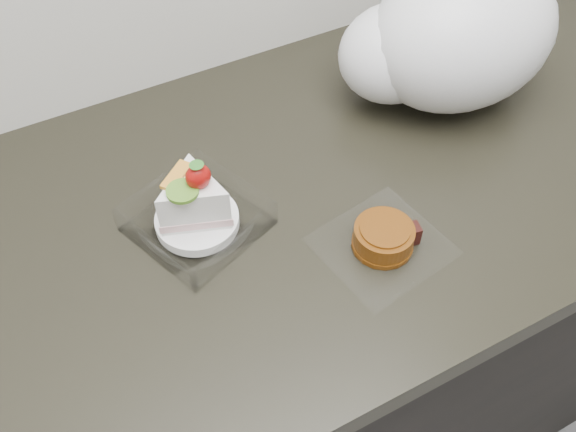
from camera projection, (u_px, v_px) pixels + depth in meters
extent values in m
cube|color=black|center=(266.00, 365.00, 1.24)|extent=(2.00, 0.60, 0.86)
cube|color=black|center=(258.00, 214.00, 0.89)|extent=(2.04, 0.64, 0.04)
cube|color=white|center=(198.00, 225.00, 0.85)|extent=(0.19, 0.19, 0.00)
cylinder|color=white|center=(197.00, 221.00, 0.84)|extent=(0.11, 0.11, 0.02)
ellipsoid|color=#AB130B|center=(198.00, 177.00, 0.78)|extent=(0.03, 0.03, 0.03)
cone|color=#2D7223|center=(197.00, 167.00, 0.76)|extent=(0.02, 0.02, 0.01)
cylinder|color=#639C2D|center=(182.00, 191.00, 0.77)|extent=(0.04, 0.04, 0.01)
cube|color=orange|center=(176.00, 176.00, 0.79)|extent=(0.05, 0.05, 0.01)
cube|color=white|center=(382.00, 246.00, 0.83)|extent=(0.18, 0.17, 0.00)
cylinder|color=brown|center=(383.00, 237.00, 0.82)|extent=(0.10, 0.10, 0.03)
cylinder|color=brown|center=(382.00, 243.00, 0.83)|extent=(0.10, 0.10, 0.01)
cylinder|color=brown|center=(385.00, 229.00, 0.80)|extent=(0.08, 0.08, 0.00)
cube|color=black|center=(411.00, 234.00, 0.82)|extent=(0.02, 0.02, 0.03)
ellipsoid|color=white|center=(462.00, 34.00, 0.94)|extent=(0.33, 0.27, 0.22)
ellipsoid|color=white|center=(395.00, 53.00, 0.95)|extent=(0.20, 0.18, 0.15)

